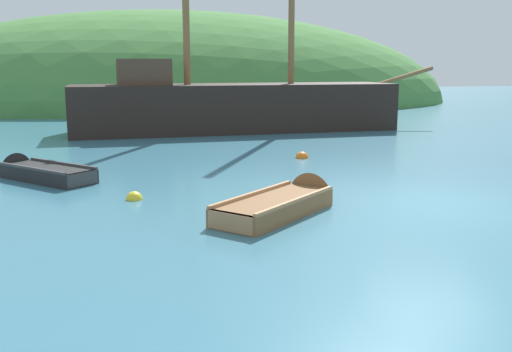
% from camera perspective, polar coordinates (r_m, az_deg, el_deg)
% --- Properties ---
extents(ground_plane, '(120.00, 120.00, 0.00)m').
position_cam_1_polar(ground_plane, '(13.44, 17.37, -2.60)').
color(ground_plane, teal).
extents(shore_hill, '(44.10, 24.98, 13.89)m').
position_cam_1_polar(shore_hill, '(46.09, -8.22, 7.01)').
color(shore_hill, '#477F3D').
rests_on(shore_hill, ground).
extents(sailing_ship, '(17.20, 3.84, 12.80)m').
position_cam_1_polar(sailing_ship, '(26.62, -2.28, 6.17)').
color(sailing_ship, black).
rests_on(sailing_ship, ground).
extents(rowboat_near_dock, '(3.44, 3.31, 1.06)m').
position_cam_1_polar(rowboat_near_dock, '(12.29, 3.22, -2.75)').
color(rowboat_near_dock, brown).
rests_on(rowboat_near_dock, ground).
extents(rowboat_center, '(3.08, 3.25, 0.98)m').
position_cam_1_polar(rowboat_center, '(16.70, -20.61, 0.21)').
color(rowboat_center, black).
rests_on(rowboat_center, ground).
extents(buoy_yellow, '(0.37, 0.37, 0.37)m').
position_cam_1_polar(buoy_yellow, '(13.52, -11.75, -2.25)').
color(buoy_yellow, yellow).
rests_on(buoy_yellow, ground).
extents(buoy_orange, '(0.43, 0.43, 0.43)m').
position_cam_1_polar(buoy_orange, '(19.09, 4.49, 1.75)').
color(buoy_orange, orange).
rests_on(buoy_orange, ground).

